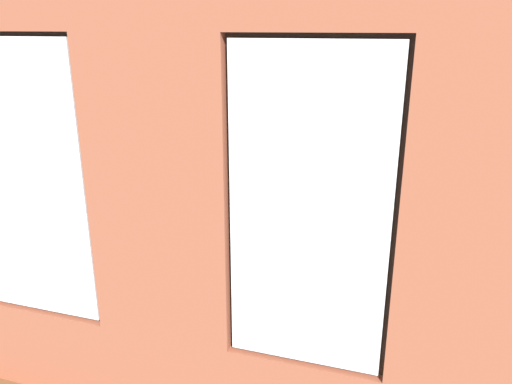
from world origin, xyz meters
TOP-DOWN VIEW (x-y plane):
  - ground_plane at (0.00, 0.00)m, footprint 6.21×5.77m
  - brick_wall_with_windows at (0.00, 2.50)m, footprint 5.61×0.30m
  - white_wall_right at (2.76, 0.20)m, footprint 0.10×4.77m
  - couch_by_window at (0.15, 1.85)m, footprint 1.76×0.87m
  - couch_left at (-2.11, -0.16)m, footprint 0.94×1.93m
  - coffee_table at (-0.02, -0.48)m, footprint 1.27×0.72m
  - cup_ceramic at (-0.02, -0.48)m, footprint 0.08×0.08m
  - candle_jar at (0.14, -0.57)m, footprint 0.08×0.08m
  - table_plant_small at (-0.12, -0.37)m, footprint 0.13×0.13m
  - remote_black at (-0.37, -0.60)m, footprint 0.10×0.18m
  - remote_gray at (0.36, -0.37)m, footprint 0.18×0.11m
  - media_console at (2.46, -0.57)m, footprint 1.00×0.42m
  - tv_flatscreen at (2.46, -0.57)m, footprint 1.00×0.20m
  - potted_plant_between_couches at (-1.18, 1.80)m, footprint 1.03×1.05m
  - potted_plant_by_left_couch at (-1.71, -1.56)m, footprint 0.31×0.31m
  - potted_plant_foreground_right at (2.14, -1.84)m, footprint 1.09×0.88m
  - potted_plant_near_tv at (1.92, 0.39)m, footprint 0.81×0.94m
  - potted_plant_corner_far_left at (-2.25, 1.95)m, footprint 0.86×0.72m
  - potted_plant_beside_window_right at (1.46, 1.96)m, footprint 0.89×0.85m

SIDE VIEW (x-z plane):
  - ground_plane at x=0.00m, z-range -0.10..0.00m
  - media_console at x=2.46m, z-range 0.00..0.50m
  - couch_left at x=-2.11m, z-range -0.07..0.73m
  - couch_by_window at x=0.15m, z-range -0.07..0.73m
  - potted_plant_by_left_couch at x=-1.71m, z-range 0.09..0.62m
  - coffee_table at x=-0.02m, z-range 0.16..0.61m
  - remote_black at x=-0.37m, z-range 0.45..0.47m
  - remote_gray at x=0.36m, z-range 0.45..0.47m
  - candle_jar at x=0.14m, z-range 0.45..0.54m
  - potted_plant_beside_window_right at x=1.46m, z-range -0.03..1.03m
  - cup_ceramic at x=-0.02m, z-range 0.45..0.55m
  - table_plant_small at x=-0.12m, z-range 0.46..0.68m
  - potted_plant_between_couches at x=-1.18m, z-range 0.12..1.36m
  - potted_plant_near_tv at x=1.92m, z-range 0.05..1.45m
  - potted_plant_corner_far_left at x=-2.25m, z-range 0.19..1.33m
  - tv_flatscreen at x=2.46m, z-range 0.50..1.20m
  - potted_plant_foreground_right at x=2.14m, z-range 0.10..1.70m
  - brick_wall_with_windows at x=0.00m, z-range -0.05..3.08m
  - white_wall_right at x=2.76m, z-range 0.00..3.13m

